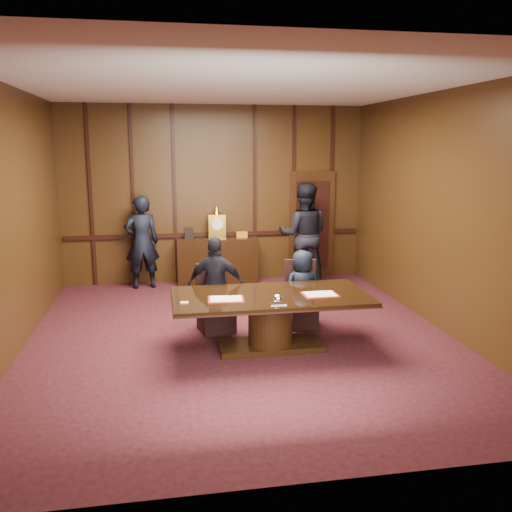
{
  "coord_description": "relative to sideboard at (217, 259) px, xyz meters",
  "views": [
    {
      "loc": [
        -1.07,
        -7.33,
        2.7
      ],
      "look_at": [
        0.33,
        0.67,
        1.05
      ],
      "focal_mm": 38.0,
      "sensor_mm": 36.0,
      "label": 1
    }
  ],
  "objects": [
    {
      "name": "witness_left",
      "position": [
        -1.46,
        -0.16,
        0.41
      ],
      "size": [
        0.71,
        0.53,
        1.79
      ],
      "primitive_type": "imported",
      "rotation": [
        0.0,
        0.0,
        3.3
      ],
      "color": "black",
      "rests_on": "ground"
    },
    {
      "name": "chair_left",
      "position": [
        -0.33,
        -2.88,
        -0.19
      ],
      "size": [
        0.56,
        0.56,
        0.99
      ],
      "rotation": [
        0.0,
        0.0,
        0.2
      ],
      "color": "black",
      "rests_on": "ground"
    },
    {
      "name": "notepad",
      "position": [
        -0.83,
        -3.97,
        0.28
      ],
      "size": [
        0.11,
        0.08,
        0.01
      ],
      "primitive_type": "cube",
      "rotation": [
        0.0,
        0.0,
        -0.09
      ],
      "color": "#EAC672",
      "rests_on": "conference_table"
    },
    {
      "name": "room",
      "position": [
        0.07,
        -3.12,
        1.24
      ],
      "size": [
        7.0,
        7.04,
        3.5
      ],
      "color": "black",
      "rests_on": "ground"
    },
    {
      "name": "signatory_right",
      "position": [
        0.98,
        -2.96,
        0.11
      ],
      "size": [
        0.63,
        0.46,
        1.19
      ],
      "primitive_type": "imported",
      "rotation": [
        0.0,
        0.0,
        3.3
      ],
      "color": "black",
      "rests_on": "ground"
    },
    {
      "name": "inkstand",
      "position": [
        0.33,
        -4.21,
        0.33
      ],
      "size": [
        0.2,
        0.14,
        0.12
      ],
      "color": "white",
      "rests_on": "conference_table"
    },
    {
      "name": "chair_right",
      "position": [
        0.98,
        -2.88,
        -0.19
      ],
      "size": [
        0.54,
        0.54,
        0.99
      ],
      "rotation": [
        0.0,
        0.0,
        -0.14
      ],
      "color": "black",
      "rests_on": "ground"
    },
    {
      "name": "sideboard",
      "position": [
        0.0,
        0.0,
        0.0
      ],
      "size": [
        1.6,
        0.45,
        1.54
      ],
      "color": "black",
      "rests_on": "ground"
    },
    {
      "name": "folder_right",
      "position": [
        0.97,
        -3.9,
        0.28
      ],
      "size": [
        0.47,
        0.34,
        0.02
      ],
      "rotation": [
        0.0,
        0.0,
        0.02
      ],
      "color": "maroon",
      "rests_on": "conference_table"
    },
    {
      "name": "conference_table",
      "position": [
        0.33,
        -3.76,
        0.02
      ],
      "size": [
        2.62,
        1.32,
        0.76
      ],
      "color": "black",
      "rests_on": "ground"
    },
    {
      "name": "signatory_left",
      "position": [
        -0.32,
        -2.96,
        0.23
      ],
      "size": [
        0.89,
        0.53,
        1.42
      ],
      "primitive_type": "imported",
      "rotation": [
        0.0,
        0.0,
        2.9
      ],
      "color": "black",
      "rests_on": "ground"
    },
    {
      "name": "witness_right",
      "position": [
        1.63,
        -0.54,
        0.52
      ],
      "size": [
        1.14,
        0.98,
        2.02
      ],
      "primitive_type": "imported",
      "rotation": [
        0.0,
        0.0,
        2.89
      ],
      "color": "black",
      "rests_on": "ground"
    },
    {
      "name": "folder_left",
      "position": [
        -0.29,
        -3.91,
        0.28
      ],
      "size": [
        0.49,
        0.37,
        0.02
      ],
      "rotation": [
        0.0,
        0.0,
        -0.08
      ],
      "color": "maroon",
      "rests_on": "conference_table"
    }
  ]
}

